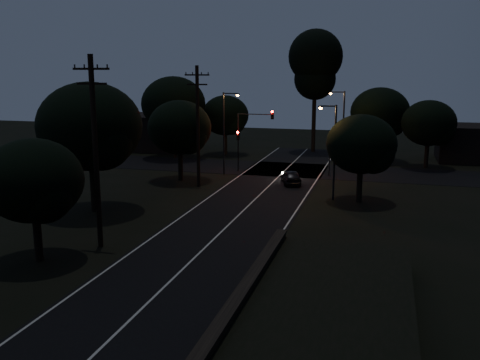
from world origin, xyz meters
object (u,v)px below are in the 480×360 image
Objects in this scene: streetlight_b at (341,124)px; utility_pole_far at (198,124)px; tall_pine at (315,64)px; signal_right at (330,147)px; car at (291,177)px; utility_pole_mid at (95,149)px; signal_left at (238,143)px; streetlight_c at (333,146)px; signal_mast at (254,129)px; streetlight_a at (226,127)px.

utility_pole_far is at bearing -133.30° from streetlight_b.
tall_pine reaches higher than utility_pole_far.
signal_right is 6.04m from car.
utility_pole_mid reaches higher than signal_right.
utility_pole_far is (0.00, 17.00, -0.25)m from utility_pole_mid.
utility_pole_far is 1.31× the size of streetlight_b.
signal_left is 0.55× the size of streetlight_c.
signal_mast is 3.13m from streetlight_a.
car is at bearing 128.49° from streetlight_c.
streetlight_c is at bearing 111.41° from car.
signal_right reaches higher than car.
streetlight_c is (0.52, -14.00, -0.29)m from streetlight_b.
utility_pole_mid is at bearing -112.99° from signal_right.
utility_pole_far is 1.68× the size of signal_mast.
streetlight_a reaches higher than streetlight_c.
signal_left is 1.08× the size of car.
signal_right is 0.66× the size of signal_mast.
utility_pole_mid is at bearing 51.91° from car.
utility_pole_mid is 23.04m from streetlight_a.
signal_right is (10.60, 7.99, -2.65)m from utility_pole_far.
streetlight_a is at bearing -110.36° from tall_pine.
signal_mast is 0.83× the size of streetlight_c.
streetlight_a is at bearing 83.41° from utility_pole_far.
car is (-3.57, -8.85, -3.99)m from streetlight_b.
utility_pole_mid is 2.90× the size of car.
tall_pine is 1.87× the size of streetlight_b.
signal_left is 14.52m from streetlight_c.
signal_mast is 9.15m from streetlight_b.
utility_pole_mid is 25.19m from signal_left.
streetlight_c is (11.83, -2.00, -1.13)m from utility_pole_far.
utility_pole_far is at bearing -111.11° from signal_mast.
streetlight_a is 1.07× the size of streetlight_c.
utility_pole_far reaches higher than streetlight_a.
utility_pole_mid reaches higher than streetlight_b.
utility_pole_mid is at bearing -93.21° from signal_left.
streetlight_a is at bearing -168.66° from signal_right.
streetlight_a is 13.72m from streetlight_c.
car is at bearing 68.99° from utility_pole_mid.
streetlight_c is 7.55m from car.
utility_pole_far reaches higher than car.
streetlight_c reaches higher than signal_mast.
tall_pine is 17.89m from signal_left.
streetlight_a is at bearing -39.13° from car.
signal_right is 10.26m from streetlight_a.
streetlight_b reaches higher than signal_right.
utility_pole_far is 16.51m from streetlight_b.
streetlight_a is 8.59m from car.
streetlight_a is 2.11× the size of car.
streetlight_a is (-9.91, -1.99, 1.80)m from signal_right.
streetlight_a is 1.00× the size of streetlight_b.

